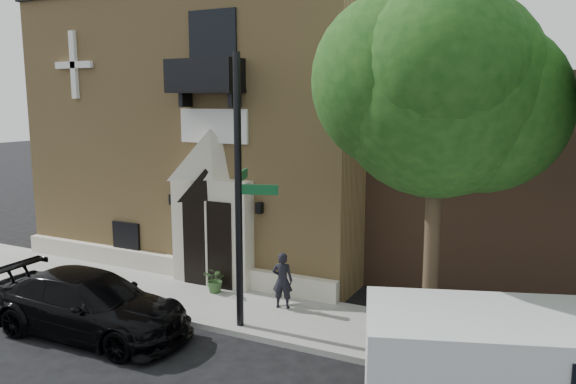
% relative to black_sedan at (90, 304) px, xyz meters
% --- Properties ---
extents(ground, '(120.00, 120.00, 0.00)m').
position_rel_black_sedan_xyz_m(ground, '(1.74, 1.44, -0.76)').
color(ground, black).
rests_on(ground, ground).
extents(sidewalk, '(42.00, 3.00, 0.15)m').
position_rel_black_sedan_xyz_m(sidewalk, '(2.74, 2.94, -0.69)').
color(sidewalk, gray).
rests_on(sidewalk, ground).
extents(church, '(12.20, 11.01, 9.30)m').
position_rel_black_sedan_xyz_m(church, '(-1.25, 9.39, 3.87)').
color(church, tan).
rests_on(church, ground).
extents(street_tree_left, '(4.97, 4.38, 7.77)m').
position_rel_black_sedan_xyz_m(street_tree_left, '(7.76, 1.78, 5.10)').
color(street_tree_left, '#38281C').
rests_on(street_tree_left, sidewalk).
extents(black_sedan, '(5.35, 2.36, 1.53)m').
position_rel_black_sedan_xyz_m(black_sedan, '(0.00, 0.00, 0.00)').
color(black_sedan, black).
rests_on(black_sedan, ground).
extents(cargo_van, '(6.02, 3.95, 2.29)m').
position_rel_black_sedan_xyz_m(cargo_van, '(10.21, -0.05, 0.52)').
color(cargo_van, silver).
rests_on(cargo_van, ground).
extents(street_sign, '(1.24, 1.01, 6.59)m').
position_rel_black_sedan_xyz_m(street_sign, '(3.16, 1.85, 2.70)').
color(street_sign, black).
rests_on(street_sign, sidewalk).
extents(fire_hydrant, '(0.40, 0.32, 0.70)m').
position_rel_black_sedan_xyz_m(fire_hydrant, '(8.99, 2.08, -0.27)').
color(fire_hydrant, '#AA0B08').
rests_on(fire_hydrant, sidewalk).
extents(dumpster, '(2.19, 1.41, 1.35)m').
position_rel_black_sedan_xyz_m(dumpster, '(9.58, 2.18, 0.07)').
color(dumpster, '#0F3A19').
rests_on(dumpster, sidewalk).
extents(planter, '(0.69, 0.60, 0.75)m').
position_rel_black_sedan_xyz_m(planter, '(1.26, 3.56, -0.24)').
color(planter, '#3A5E2E').
rests_on(planter, sidewalk).
extents(pedestrian_near, '(0.63, 0.49, 1.52)m').
position_rel_black_sedan_xyz_m(pedestrian_near, '(3.53, 3.34, 0.15)').
color(pedestrian_near, black).
rests_on(pedestrian_near, sidewalk).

